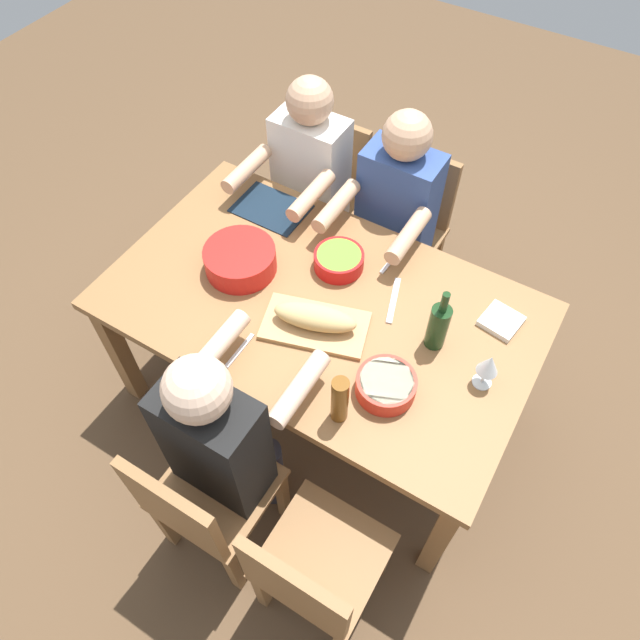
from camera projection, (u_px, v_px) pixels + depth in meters
The scene contains 22 objects.
ground_plane at pixel (320, 395), 2.93m from camera, with size 8.00×8.00×0.00m, color brown.
dining_table at pixel (320, 316), 2.40m from camera, with size 1.70×1.01×0.74m.
chair_near_center at pixel (201, 503), 2.12m from camera, with size 0.40×0.40×0.85m.
diner_near_center at pixel (224, 437), 2.04m from camera, with size 0.41×0.53×1.20m.
chair_near_right at pixel (311, 574), 1.98m from camera, with size 0.40×0.40×0.85m.
chair_far_center at pixel (405, 223), 2.96m from camera, with size 0.40×0.40×0.85m.
diner_far_center at pixel (393, 214), 2.69m from camera, with size 0.41×0.53×1.20m.
chair_far_left at pixel (325, 191), 3.10m from camera, with size 0.40×0.40×0.85m.
diner_far_left at pixel (306, 179), 2.84m from camera, with size 0.41×0.53×1.20m.
serving_bowl_greens at pixel (240, 258), 2.40m from camera, with size 0.29×0.29×0.10m.
serving_bowl_salad at pixel (339, 260), 2.42m from camera, with size 0.21×0.21×0.07m.
serving_bowl_pasta at pixel (386, 385), 2.07m from camera, with size 0.22×0.22×0.07m.
cutting_board at pixel (315, 326), 2.26m from camera, with size 0.40×0.22×0.02m, color tan.
bread_loaf at pixel (315, 317), 2.21m from camera, with size 0.32×0.11×0.09m, color tan.
wine_bottle at pixel (438, 326), 2.14m from camera, with size 0.08×0.08×0.29m.
beer_bottle at pixel (340, 400), 1.96m from camera, with size 0.06×0.06×0.22m, color brown.
wine_glass at pixel (489, 365), 2.03m from camera, with size 0.08×0.08×0.17m.
fork_near_center at pixel (240, 351), 2.20m from camera, with size 0.02×0.17×0.01m, color silver.
fork_far_center at pixel (392, 260), 2.46m from camera, with size 0.02×0.17×0.01m, color silver.
placemat_far_left at pixel (271, 208), 2.65m from camera, with size 0.32×0.23×0.01m, color #142333.
carving_knife at pixel (394, 300), 2.34m from camera, with size 0.23×0.02×0.01m, color silver.
napkin_stack at pixel (501, 321), 2.27m from camera, with size 0.14×0.14×0.02m, color white.
Camera 1 is at (0.74, -1.23, 2.58)m, focal length 33.15 mm.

